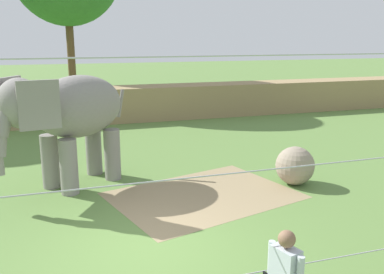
# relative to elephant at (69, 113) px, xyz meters

# --- Properties ---
(ground_plane) EXTENTS (120.00, 120.00, 0.00)m
(ground_plane) POSITION_rel_elephant_xyz_m (1.14, -4.10, -2.02)
(ground_plane) COLOR #5B7F3D
(dirt_patch) EXTENTS (5.18, 4.35, 0.01)m
(dirt_patch) POSITION_rel_elephant_xyz_m (3.13, -1.76, -2.02)
(dirt_patch) COLOR #937F5B
(dirt_patch) RESTS_ON ground
(embankment_wall) EXTENTS (36.00, 1.80, 1.62)m
(embankment_wall) POSITION_rel_elephant_xyz_m (1.14, 8.96, -1.21)
(embankment_wall) COLOR #997F56
(embankment_wall) RESTS_ON ground
(elephant) EXTENTS (3.66, 3.09, 3.05)m
(elephant) POSITION_rel_elephant_xyz_m (0.00, 0.00, 0.00)
(elephant) COLOR gray
(elephant) RESTS_ON ground
(enrichment_ball) EXTENTS (1.06, 1.06, 1.06)m
(enrichment_ball) POSITION_rel_elephant_xyz_m (5.79, -1.72, -1.49)
(enrichment_ball) COLOR gray
(enrichment_ball) RESTS_ON ground
(cable_fence) EXTENTS (11.93, 0.27, 3.90)m
(cable_fence) POSITION_rel_elephant_xyz_m (1.14, -6.56, -0.06)
(cable_fence) COLOR brown
(cable_fence) RESTS_ON ground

